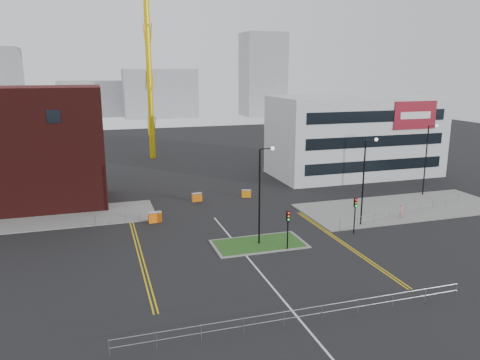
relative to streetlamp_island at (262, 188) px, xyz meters
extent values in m
plane|color=black|center=(-2.22, -8.00, -5.41)|extent=(200.00, 200.00, 0.00)
cube|color=slate|center=(-22.22, 14.00, -5.35)|extent=(28.00, 8.00, 0.12)
cube|color=slate|center=(19.78, 6.00, -5.35)|extent=(24.00, 10.00, 0.12)
cube|color=slate|center=(-0.22, 0.00, -5.37)|extent=(8.60, 4.60, 0.08)
cube|color=#1F4C19|center=(-0.22, 0.00, -5.35)|extent=(8.00, 4.00, 0.12)
cube|color=#3F120F|center=(-22.22, 20.00, 1.59)|extent=(18.00, 10.00, 14.00)
cube|color=black|center=(-18.22, 14.98, 5.59)|extent=(1.40, 0.10, 1.40)
cube|color=silver|center=(23.78, 24.00, 0.59)|extent=(25.00, 12.00, 12.00)
cube|color=black|center=(23.78, 17.98, -2.92)|extent=(22.00, 0.10, 1.60)
cube|color=black|center=(23.78, 17.98, 0.59)|extent=(22.00, 0.10, 1.60)
cube|color=black|center=(23.78, 17.98, 4.09)|extent=(22.00, 0.10, 1.60)
cube|color=maroon|center=(29.78, 17.92, 4.09)|extent=(7.00, 0.15, 4.00)
cube|color=white|center=(29.78, 17.82, 4.09)|extent=(5.00, 0.05, 1.00)
cylinder|color=yellow|center=(-4.22, 47.00, 13.70)|extent=(1.00, 1.00, 38.23)
cylinder|color=black|center=(-0.22, 0.00, -0.91)|extent=(0.16, 0.16, 9.00)
cylinder|color=black|center=(0.38, 0.00, 3.59)|extent=(1.20, 0.10, 0.10)
sphere|color=silver|center=(0.98, 0.00, 3.59)|extent=(0.36, 0.36, 0.36)
cylinder|color=black|center=(11.78, 2.00, -0.91)|extent=(0.16, 0.16, 9.00)
cylinder|color=black|center=(12.38, 2.00, 3.59)|extent=(1.20, 0.10, 0.10)
sphere|color=silver|center=(12.98, 2.00, 3.59)|extent=(0.36, 0.36, 0.36)
cylinder|color=black|center=(25.78, 10.00, -0.91)|extent=(0.16, 0.16, 9.00)
cylinder|color=black|center=(26.38, 10.00, 3.59)|extent=(1.20, 0.10, 0.10)
sphere|color=silver|center=(26.98, 10.00, 3.59)|extent=(0.36, 0.36, 0.36)
cylinder|color=black|center=(1.78, -2.00, -3.91)|extent=(0.12, 0.12, 3.00)
cube|color=black|center=(1.78, -2.00, -2.21)|extent=(0.28, 0.22, 0.90)
sphere|color=red|center=(1.78, -2.13, -1.91)|extent=(0.18, 0.18, 0.18)
sphere|color=orange|center=(1.78, -2.13, -2.21)|extent=(0.18, 0.18, 0.18)
sphere|color=#0CCC33|center=(1.78, -2.13, -2.51)|extent=(0.18, 0.18, 0.18)
cylinder|color=black|center=(9.78, 0.00, -3.91)|extent=(0.12, 0.12, 3.00)
cube|color=black|center=(9.78, 0.00, -2.21)|extent=(0.28, 0.22, 0.90)
sphere|color=red|center=(9.78, -0.13, -1.91)|extent=(0.18, 0.18, 0.18)
sphere|color=orange|center=(9.78, -0.13, -2.21)|extent=(0.18, 0.18, 0.18)
sphere|color=#0CCC33|center=(9.78, -0.13, -2.51)|extent=(0.18, 0.18, 0.18)
cylinder|color=gray|center=(-2.22, -14.00, -4.36)|extent=(24.00, 0.04, 0.04)
cylinder|color=gray|center=(-2.22, -14.00, -4.86)|extent=(24.00, 0.04, 0.04)
cylinder|color=gray|center=(-14.22, -14.00, -4.86)|extent=(0.05, 0.05, 1.10)
cylinder|color=gray|center=(9.78, -14.00, -4.86)|extent=(0.05, 0.05, 1.10)
cylinder|color=gray|center=(-13.22, 10.00, -4.36)|extent=(6.00, 0.04, 0.04)
cylinder|color=gray|center=(-13.22, 10.00, -4.86)|extent=(6.00, 0.04, 0.04)
cylinder|color=gray|center=(-16.22, 10.00, -4.86)|extent=(0.05, 0.05, 1.10)
cylinder|color=gray|center=(-10.22, 10.00, -4.86)|extent=(0.05, 0.05, 1.10)
cylinder|color=gray|center=(18.28, 3.50, -4.36)|extent=(19.01, 5.04, 0.04)
cylinder|color=gray|center=(18.28, 3.50, -4.86)|extent=(19.01, 5.04, 0.04)
cylinder|color=gray|center=(8.78, 1.00, -4.86)|extent=(0.05, 0.05, 1.10)
cylinder|color=gray|center=(27.78, 6.00, -4.86)|extent=(0.05, 0.05, 1.10)
cube|color=silver|center=(-2.22, -6.00, -5.41)|extent=(0.15, 30.00, 0.01)
cube|color=gold|center=(-11.22, 2.00, -5.41)|extent=(0.12, 24.00, 0.01)
cube|color=gold|center=(-10.92, 2.00, -5.41)|extent=(0.12, 24.00, 0.01)
cube|color=gold|center=(7.28, -2.00, -5.41)|extent=(0.12, 20.00, 0.01)
cube|color=gold|center=(7.58, -2.00, -5.41)|extent=(0.12, 20.00, 0.01)
cube|color=gray|center=(7.78, 122.00, 2.59)|extent=(24.00, 12.00, 16.00)
cube|color=gray|center=(42.78, 117.00, 8.59)|extent=(14.00, 12.00, 28.00)
cube|color=gray|center=(-10.22, 132.00, 0.59)|extent=(30.00, 12.00, 12.00)
imported|color=tan|center=(17.12, 2.51, -4.56)|extent=(0.75, 0.70, 1.72)
cube|color=orange|center=(-8.64, 9.35, -4.84)|extent=(1.42, 0.59, 1.15)
cube|color=silver|center=(-8.64, 9.35, -4.32)|extent=(1.42, 0.59, 0.14)
cube|color=#D3640B|center=(-2.66, 16.00, -4.89)|extent=(1.30, 0.57, 1.05)
cube|color=silver|center=(-2.66, 16.00, -4.42)|extent=(1.30, 0.57, 0.13)
cube|color=orange|center=(3.78, 16.00, -4.93)|extent=(1.21, 0.79, 0.96)
cube|color=silver|center=(3.78, 16.00, -4.50)|extent=(1.21, 0.79, 0.12)
camera|label=1|loc=(-14.15, -38.63, 10.51)|focal=35.00mm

